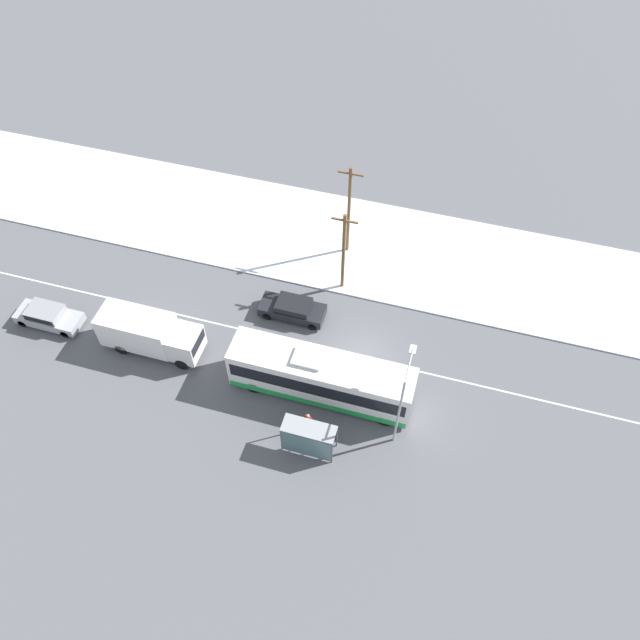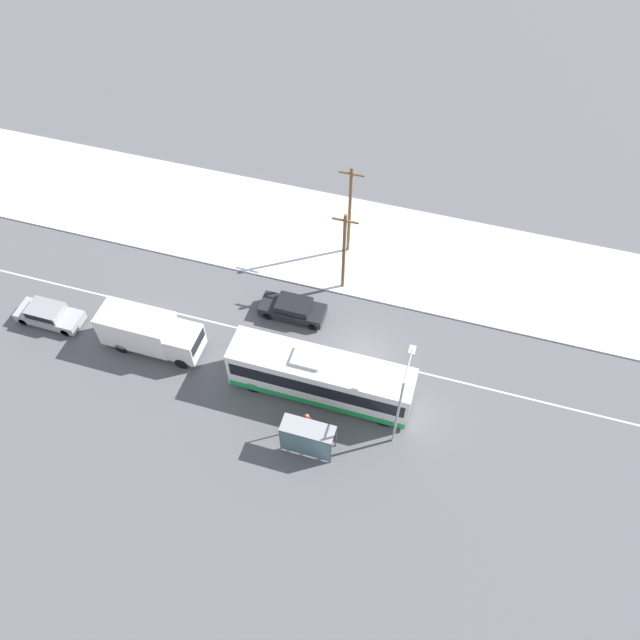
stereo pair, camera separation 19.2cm
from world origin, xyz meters
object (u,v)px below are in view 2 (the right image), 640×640
object	(u,v)px
box_truck	(149,331)
utility_pole_snowlot	(350,210)
streetlamp	(402,396)
parked_car_near_truck	(48,314)
sedan_car	(293,308)
city_bus	(321,377)
pedestrian_at_stop	(307,420)
utility_pole_roadside	(344,251)
bus_shelter	(307,438)

from	to	relation	value
box_truck	utility_pole_snowlot	bearing A→B (deg)	50.47
streetlamp	box_truck	bearing A→B (deg)	174.26
parked_car_near_truck	sedan_car	bearing A→B (deg)	18.35
city_bus	pedestrian_at_stop	xyz separation A→B (m)	(-0.05, -2.74, -0.73)
box_truck	utility_pole_roadside	world-z (taller)	utility_pole_roadside
sedan_car	parked_car_near_truck	world-z (taller)	parked_car_near_truck
utility_pole_snowlot	parked_car_near_truck	bearing A→B (deg)	-145.21
city_bus	parked_car_near_truck	bearing A→B (deg)	179.53
sedan_car	pedestrian_at_stop	distance (m)	8.98
utility_pole_snowlot	city_bus	bearing A→B (deg)	-82.80
city_bus	parked_car_near_truck	xyz separation A→B (m)	(-19.69, 0.16, -0.93)
utility_pole_snowlot	sedan_car	bearing A→B (deg)	-105.68
city_bus	pedestrian_at_stop	size ratio (longest dim) A/B	7.10
parked_car_near_truck	pedestrian_at_stop	world-z (taller)	pedestrian_at_stop
parked_car_near_truck	utility_pole_roadside	size ratio (longest dim) A/B	0.65
box_truck	pedestrian_at_stop	world-z (taller)	box_truck
city_bus	pedestrian_at_stop	distance (m)	2.84
utility_pole_roadside	streetlamp	bearing A→B (deg)	-59.47
utility_pole_roadside	bus_shelter	bearing A→B (deg)	-83.87
parked_car_near_truck	streetlamp	xyz separation A→B (m)	(24.88, -1.64, 3.43)
sedan_car	parked_car_near_truck	size ratio (longest dim) A/B	0.99
sedan_car	parked_car_near_truck	xyz separation A→B (m)	(-16.05, -5.32, 0.02)
sedan_car	pedestrian_at_stop	world-z (taller)	pedestrian_at_stop
bus_shelter	streetlamp	xyz separation A→B (m)	(4.78, 2.76, 2.55)
box_truck	bus_shelter	xyz separation A→B (m)	(12.31, -4.48, 0.06)
pedestrian_at_stop	streetlamp	size ratio (longest dim) A/B	0.25
city_bus	sedan_car	world-z (taller)	city_bus
sedan_car	utility_pole_roadside	world-z (taller)	utility_pole_roadside
streetlamp	city_bus	bearing A→B (deg)	164.13
sedan_car	streetlamp	world-z (taller)	streetlamp
pedestrian_at_stop	streetlamp	world-z (taller)	streetlamp
bus_shelter	utility_pole_snowlot	bearing A→B (deg)	96.76
sedan_car	bus_shelter	xyz separation A→B (m)	(4.04, -9.72, 0.90)
utility_pole_roadside	utility_pole_snowlot	world-z (taller)	utility_pole_snowlot
utility_pole_roadside	pedestrian_at_stop	bearing A→B (deg)	-85.28
box_truck	city_bus	bearing A→B (deg)	-1.18
streetlamp	utility_pole_roadside	bearing A→B (deg)	120.53
box_truck	bus_shelter	world-z (taller)	box_truck
city_bus	utility_pole_roadside	world-z (taller)	utility_pole_roadside
parked_car_near_truck	streetlamp	bearing A→B (deg)	-3.76
sedan_car	box_truck	bearing A→B (deg)	32.37
pedestrian_at_stop	sedan_car	bearing A→B (deg)	113.57
streetlamp	utility_pole_roadside	distance (m)	12.23
box_truck	utility_pole_roadside	distance (m)	14.15
city_bus	bus_shelter	bearing A→B (deg)	-84.56
box_truck	streetlamp	world-z (taller)	streetlamp
bus_shelter	city_bus	bearing A→B (deg)	95.44
bus_shelter	streetlamp	distance (m)	6.08
utility_pole_roadside	box_truck	bearing A→B (deg)	-141.02
sedan_car	streetlamp	bearing A→B (deg)	141.73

